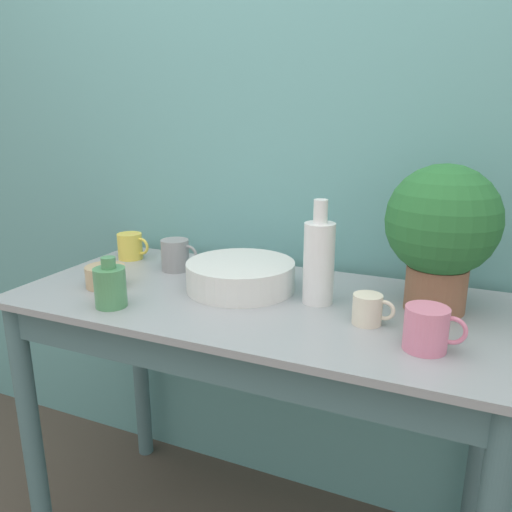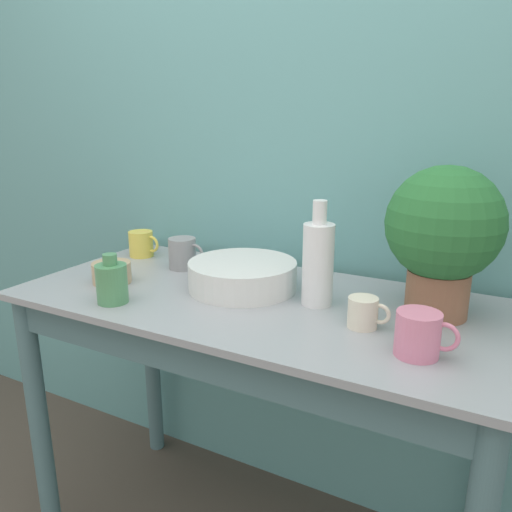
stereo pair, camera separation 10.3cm
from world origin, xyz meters
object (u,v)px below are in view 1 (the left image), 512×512
Objects in this scene: bottle_tall at (319,261)px; mug_pink at (427,329)px; bowl_wash_large at (241,276)px; bowl_small_tan at (106,276)px; mug_yellow at (131,246)px; mug_grey at (176,255)px; mug_cream at (368,309)px; bottle_short at (110,286)px; potted_plant at (442,228)px.

bottle_tall reaches higher than mug_pink.
bowl_small_tan is at bearing -159.91° from bowl_wash_large.
mug_yellow is 0.23m from mug_grey.
mug_pink reaches higher than mug_yellow.
mug_cream is 0.89× the size of bowl_small_tan.
bottle_short is 1.17× the size of bowl_small_tan.
bottle_tall is 2.32× the size of mug_yellow.
mug_yellow is 1.09m from mug_pink.
mug_pink is (0.14, -0.09, 0.01)m from mug_cream.
mug_grey is at bearing 169.32° from bottle_tall.
bowl_small_tan is (-0.11, -0.22, -0.02)m from mug_grey.
mug_grey is 0.86m from mug_pink.
bottle_short is 1.12× the size of mug_yellow.
bowl_small_tan is at bearing -168.55° from bottle_tall.
bottle_tall is at bearing 149.35° from mug_cream.
bottle_short is (-0.26, -0.26, 0.02)m from bowl_wash_large.
mug_grey is at bearing 161.08° from mug_pink.
potted_plant is at bearing -4.30° from mug_yellow.
bowl_small_tan is (-0.92, 0.06, -0.02)m from mug_pink.
bowl_small_tan is at bearing -115.36° from mug_grey.
mug_cream is at bearing -130.82° from potted_plant.
bottle_short reaches higher than mug_pink.
potted_plant is at bearing 12.09° from bowl_small_tan.
bottle_tall is at bearing 11.45° from bowl_small_tan.
mug_cream is at bearing -15.78° from mug_grey.
mug_yellow is 0.94× the size of mug_grey.
mug_cream is (0.16, -0.09, -0.08)m from bottle_tall.
bottle_short is 0.35m from mug_grey.
bowl_wash_large is 0.25m from bottle_tall.
mug_yellow is (-1.03, 0.08, -0.17)m from potted_plant.
bowl_wash_large reaches higher than mug_cream.
potted_plant is 0.87m from bottle_short.
bottle_tall is 0.64m from bowl_small_tan.
mug_yellow is (-0.73, 0.15, -0.07)m from bottle_tall.
mug_yellow is at bearing 168.60° from bottle_tall.
bowl_small_tan is at bearing -177.54° from mug_cream.
bottle_short reaches higher than bowl_wash_large.
mug_pink is at bearing -31.88° from mug_cream.
bottle_tall reaches higher than bowl_small_tan.
mug_pink reaches higher than bowl_small_tan.
potted_plant is 0.95m from bowl_small_tan.
bottle_short is at bearing -157.95° from potted_plant.
bowl_wash_large is 0.29m from mug_grey.
mug_pink is at bearing -19.94° from bowl_wash_large.
bottle_short is 1.03× the size of mug_pink.
bottle_tall is at bearing -10.68° from mug_grey.
mug_cream is at bearing 13.65° from bottle_short.
bottle_tall reaches higher than mug_yellow.
mug_grey is at bearing -13.05° from mug_yellow.
bowl_small_tan is (-0.91, -0.20, -0.19)m from potted_plant.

